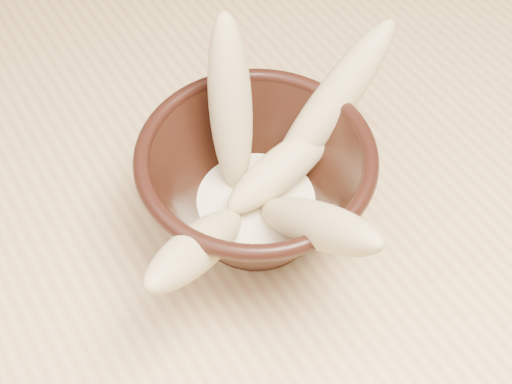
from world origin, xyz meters
TOP-DOWN VIEW (x-y plane):
  - table at (0.00, 0.00)m, footprint 1.20×0.80m
  - bowl at (0.15, -0.06)m, footprint 0.18×0.18m
  - milk_puddle at (0.15, -0.06)m, footprint 0.10×0.10m
  - banana_upright at (0.15, -0.01)m, footprint 0.07×0.09m
  - banana_left at (0.08, -0.10)m, footprint 0.13×0.10m
  - banana_right at (0.22, -0.04)m, footprint 0.15×0.06m
  - banana_across at (0.17, -0.06)m, footprint 0.12×0.05m
  - banana_front at (0.15, -0.13)m, footprint 0.04×0.14m

SIDE VIEW (x-z plane):
  - table at x=0.00m, z-range 0.30..1.05m
  - milk_puddle at x=0.15m, z-range 0.77..0.79m
  - bowl at x=0.15m, z-range 0.76..0.85m
  - banana_across at x=0.17m, z-range 0.79..0.83m
  - banana_left at x=0.08m, z-range 0.77..0.87m
  - banana_right at x=0.22m, z-range 0.77..0.90m
  - banana_front at x=0.15m, z-range 0.77..0.90m
  - banana_upright at x=0.15m, z-range 0.78..0.92m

